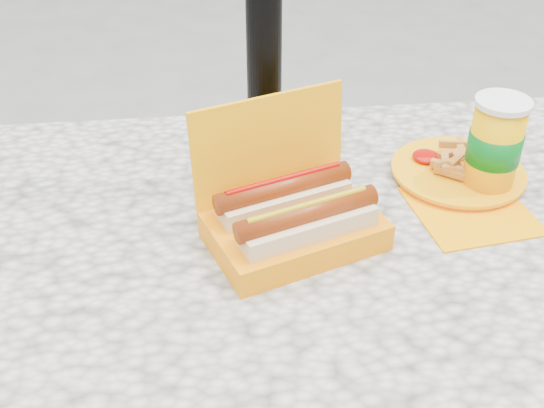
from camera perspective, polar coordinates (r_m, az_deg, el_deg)
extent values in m
cube|color=beige|center=(0.96, 0.40, -4.48)|extent=(1.20, 0.80, 0.05)
cylinder|color=black|center=(1.49, -20.85, -9.46)|extent=(0.07, 0.07, 0.70)
cylinder|color=black|center=(1.55, 17.79, -6.74)|extent=(0.07, 0.07, 0.70)
cube|color=#FFA205|center=(0.94, 1.89, -2.28)|extent=(0.26, 0.22, 0.04)
cube|color=#FFA205|center=(0.95, -0.24, 4.88)|extent=(0.22, 0.09, 0.15)
cube|color=beige|center=(0.90, 2.93, -2.27)|extent=(0.19, 0.11, 0.05)
cylinder|color=#8C350A|center=(0.88, 2.98, -0.80)|extent=(0.20, 0.09, 0.03)
cylinder|color=#AD8F07|center=(0.88, 3.01, -0.07)|extent=(0.16, 0.07, 0.01)
cube|color=beige|center=(0.95, 0.96, -0.04)|extent=(0.19, 0.11, 0.05)
cylinder|color=#8C350A|center=(0.93, 0.98, 1.40)|extent=(0.20, 0.09, 0.03)
cylinder|color=#9E0500|center=(0.93, 0.99, 2.10)|extent=(0.16, 0.07, 0.01)
cube|color=#FF9D00|center=(1.05, 16.28, -0.52)|extent=(0.19, 0.19, 0.00)
cylinder|color=#FFA205|center=(1.13, 15.27, 2.58)|extent=(0.20, 0.20, 0.01)
cylinder|color=#FFA205|center=(1.12, 15.30, 2.74)|extent=(0.21, 0.21, 0.01)
cube|color=orange|center=(1.16, 15.03, 4.83)|extent=(0.05, 0.02, 0.01)
cube|color=orange|center=(1.11, 15.28, 3.67)|extent=(0.04, 0.04, 0.01)
cube|color=orange|center=(1.11, 17.23, 3.18)|extent=(0.03, 0.05, 0.01)
cube|color=orange|center=(1.10, 14.41, 3.10)|extent=(0.05, 0.04, 0.01)
cube|color=orange|center=(1.10, 14.64, 3.34)|extent=(0.05, 0.02, 0.01)
cube|color=orange|center=(1.09, 14.67, 2.58)|extent=(0.05, 0.04, 0.01)
cube|color=orange|center=(1.16, 15.48, 4.70)|extent=(0.03, 0.05, 0.01)
cube|color=orange|center=(1.09, 15.65, 2.68)|extent=(0.05, 0.03, 0.01)
cube|color=orange|center=(1.14, 14.88, 4.09)|extent=(0.05, 0.03, 0.01)
cube|color=orange|center=(1.10, 16.48, 2.73)|extent=(0.05, 0.04, 0.01)
cube|color=orange|center=(1.11, 14.29, 3.42)|extent=(0.03, 0.05, 0.01)
cube|color=orange|center=(1.11, 16.86, 2.85)|extent=(0.05, 0.02, 0.01)
cube|color=orange|center=(1.11, 15.44, 3.50)|extent=(0.01, 0.05, 0.01)
cube|color=orange|center=(1.12, 15.33, 3.26)|extent=(0.05, 0.03, 0.01)
cube|color=orange|center=(1.14, 16.88, 4.05)|extent=(0.05, 0.03, 0.01)
ellipsoid|color=#9E0500|center=(1.13, 12.75, 3.92)|extent=(0.04, 0.04, 0.01)
cube|color=red|center=(1.13, 15.61, 3.75)|extent=(0.06, 0.07, 0.00)
cylinder|color=#FFB200|center=(1.07, 18.06, 4.41)|extent=(0.08, 0.08, 0.14)
cylinder|color=#026115|center=(1.07, 18.10, 4.61)|extent=(0.08, 0.08, 0.05)
cylinder|color=white|center=(1.04, 18.81, 8.04)|extent=(0.08, 0.08, 0.01)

